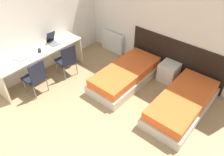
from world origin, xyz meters
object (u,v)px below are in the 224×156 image
at_px(bed_near_window, 126,75).
at_px(bed_near_door, 182,104).
at_px(nightstand, 169,72).
at_px(chair_near_laptop, 67,59).
at_px(chair_near_notebook, 35,76).
at_px(laptop, 53,41).

bearing_deg(bed_near_window, bed_near_door, 0.00).
relative_size(nightstand, chair_near_laptop, 0.53).
relative_size(bed_near_door, nightstand, 4.15).
relative_size(bed_near_window, chair_near_laptop, 2.22).
bearing_deg(bed_near_window, chair_near_laptop, -150.61).
distance_m(chair_near_notebook, laptop, 1.08).
bearing_deg(chair_near_notebook, bed_near_door, 26.70).
distance_m(bed_near_window, chair_near_notebook, 2.12).
xyz_separation_m(bed_near_door, chair_near_laptop, (-2.81, -0.73, 0.28)).
xyz_separation_m(chair_near_notebook, laptop, (-0.47, 0.91, 0.35)).
relative_size(bed_near_window, bed_near_door, 1.00).
bearing_deg(chair_near_notebook, laptop, 113.53).
bearing_deg(laptop, bed_near_window, 27.27).
bearing_deg(bed_near_door, chair_near_notebook, -149.55).
height_order(bed_near_door, laptop, laptop).
xyz_separation_m(chair_near_laptop, laptop, (-0.47, -0.01, 0.35)).
distance_m(bed_near_window, nightstand, 1.07).
height_order(chair_near_notebook, laptop, laptop).
distance_m(nightstand, laptop, 3.00).
xyz_separation_m(bed_near_window, chair_near_laptop, (-1.30, -0.73, 0.28)).
bearing_deg(chair_near_notebook, chair_near_laptop, 86.28).
bearing_deg(laptop, chair_near_laptop, 5.72).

